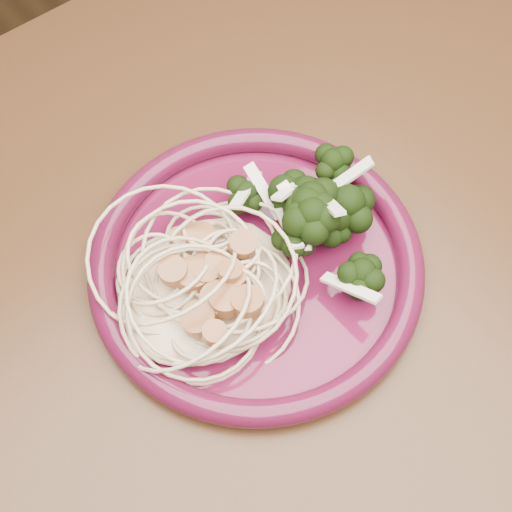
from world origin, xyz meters
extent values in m
cube|color=#472814|center=(0.00, 0.00, 0.73)|extent=(1.20, 0.80, 0.04)
cylinder|color=#472814|center=(0.55, 0.35, 0.35)|extent=(0.06, 0.06, 0.71)
cylinder|color=#550E29|center=(0.12, 0.07, 0.75)|extent=(0.27, 0.27, 0.01)
torus|color=#550E29|center=(0.12, 0.07, 0.76)|extent=(0.27, 0.27, 0.02)
ellipsoid|color=beige|center=(0.07, 0.07, 0.77)|extent=(0.14, 0.13, 0.03)
ellipsoid|color=black|center=(0.16, 0.06, 0.78)|extent=(0.10, 0.15, 0.05)
camera|label=1|loc=(-0.04, -0.13, 1.21)|focal=50.00mm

